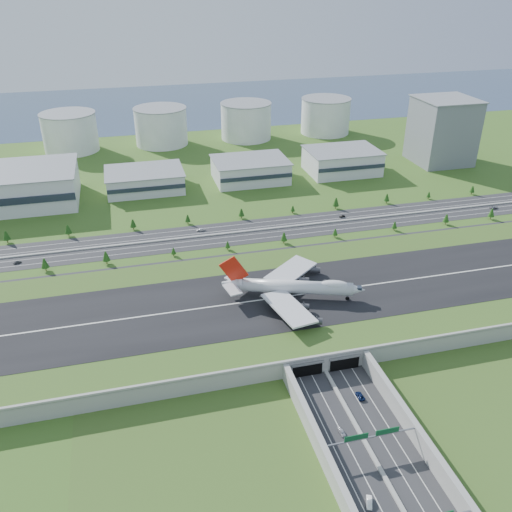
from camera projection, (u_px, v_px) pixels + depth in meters
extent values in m
plane|color=#32581B|center=(291.00, 309.00, 277.55)|extent=(1200.00, 1200.00, 0.00)
cube|color=gray|center=(291.00, 303.00, 275.66)|extent=(520.00, 100.00, 8.00)
cube|color=#374D1A|center=(291.00, 296.00, 273.73)|extent=(520.00, 100.00, 0.16)
cube|color=black|center=(291.00, 296.00, 273.66)|extent=(520.00, 58.00, 0.12)
cube|color=silver|center=(291.00, 296.00, 273.63)|extent=(520.00, 0.90, 0.02)
cube|color=gray|center=(326.00, 355.00, 231.30)|extent=(520.00, 1.20, 1.20)
cube|color=#28282B|center=(388.00, 485.00, 183.60)|extent=(34.00, 120.00, 0.12)
cube|color=gray|center=(388.00, 484.00, 183.41)|extent=(1.60, 120.00, 0.90)
cube|color=gray|center=(328.00, 464.00, 186.32)|extent=(2.40, 100.00, 8.00)
cube|color=gray|center=(423.00, 444.00, 194.22)|extent=(2.40, 100.00, 8.00)
cube|color=black|center=(307.00, 369.00, 231.33)|extent=(13.00, 1.20, 6.00)
cube|color=black|center=(344.00, 363.00, 235.02)|extent=(13.00, 1.20, 6.00)
cylinder|color=gray|center=(321.00, 455.00, 190.66)|extent=(0.70, 0.70, 7.00)
cylinder|color=gray|center=(418.00, 434.00, 198.90)|extent=(0.70, 0.70, 7.00)
cube|color=gray|center=(371.00, 437.00, 193.03)|extent=(38.00, 0.50, 0.50)
cube|color=#0C4C23|center=(356.00, 437.00, 190.98)|extent=(9.00, 0.30, 2.40)
cube|color=#0C4C23|center=(387.00, 431.00, 193.58)|extent=(9.00, 0.30, 2.40)
cube|color=#28282B|center=(248.00, 232.00, 358.64)|extent=(560.00, 36.00, 0.12)
cylinder|color=#3D2819|center=(46.00, 269.00, 312.06)|extent=(0.50, 0.50, 2.88)
cone|color=#12390F|center=(45.00, 263.00, 310.31)|extent=(4.48, 4.48, 5.77)
cylinder|color=#3D2819|center=(107.00, 261.00, 319.47)|extent=(0.50, 0.50, 2.90)
cone|color=#12390F|center=(106.00, 256.00, 317.72)|extent=(4.51, 4.51, 5.79)
cylinder|color=#3D2819|center=(174.00, 254.00, 328.25)|extent=(0.50, 0.50, 1.99)
cone|color=#12390F|center=(173.00, 251.00, 327.05)|extent=(3.10, 3.10, 3.98)
cylinder|color=#3D2819|center=(228.00, 248.00, 335.49)|extent=(0.50, 0.50, 2.04)
cone|color=#12390F|center=(228.00, 244.00, 334.26)|extent=(3.18, 3.18, 4.08)
cylinder|color=#3D2819|center=(284.00, 241.00, 343.24)|extent=(0.50, 0.50, 2.65)
cone|color=#12390F|center=(284.00, 236.00, 341.64)|extent=(4.12, 4.12, 5.30)
cylinder|color=#3D2819|center=(335.00, 236.00, 350.87)|extent=(0.50, 0.50, 2.17)
cone|color=#12390F|center=(335.00, 232.00, 349.56)|extent=(3.37, 3.37, 4.33)
cylinder|color=#3D2819|center=(394.00, 229.00, 359.97)|extent=(0.50, 0.50, 2.27)
cone|color=#12390F|center=(395.00, 225.00, 358.59)|extent=(3.53, 3.53, 4.54)
cylinder|color=#3D2819|center=(446.00, 223.00, 368.19)|extent=(0.50, 0.50, 2.67)
cone|color=#12390F|center=(446.00, 218.00, 366.57)|extent=(4.15, 4.15, 5.34)
cylinder|color=#3D2819|center=(491.00, 217.00, 375.75)|extent=(0.50, 0.50, 2.82)
cone|color=#12390F|center=(492.00, 212.00, 374.05)|extent=(4.39, 4.39, 5.64)
cylinder|color=#3D2819|center=(7.00, 241.00, 343.80)|extent=(0.50, 0.50, 2.93)
cone|color=#12390F|center=(6.00, 235.00, 342.03)|extent=(4.56, 4.56, 5.87)
cylinder|color=#3D2819|center=(69.00, 234.00, 351.92)|extent=(0.50, 0.50, 2.91)
cone|color=#12390F|center=(68.00, 229.00, 350.16)|extent=(4.52, 4.52, 5.81)
cylinder|color=#3D2819|center=(133.00, 228.00, 360.95)|extent=(0.50, 0.50, 2.68)
cone|color=#12390F|center=(133.00, 223.00, 359.32)|extent=(4.17, 4.17, 5.37)
cylinder|color=#3D2819|center=(188.00, 222.00, 368.93)|extent=(0.50, 0.50, 2.40)
cone|color=#12390F|center=(188.00, 218.00, 367.49)|extent=(3.73, 3.73, 4.79)
cylinder|color=#3D2819|center=(241.00, 217.00, 377.02)|extent=(0.50, 0.50, 2.59)
cone|color=#12390F|center=(241.00, 212.00, 375.46)|extent=(4.03, 4.03, 5.18)
cylinder|color=#3D2819|center=(293.00, 212.00, 385.29)|extent=(0.50, 0.50, 1.99)
cone|color=#12390F|center=(293.00, 208.00, 384.08)|extent=(3.09, 3.09, 3.97)
cylinder|color=#3D2819|center=(336.00, 207.00, 392.15)|extent=(0.50, 0.50, 2.94)
cone|color=#12390F|center=(336.00, 202.00, 390.37)|extent=(4.58, 4.58, 5.88)
cylinder|color=#3D2819|center=(386.00, 202.00, 400.93)|extent=(0.50, 0.50, 2.64)
cone|color=#12390F|center=(387.00, 197.00, 399.34)|extent=(4.11, 4.11, 5.28)
cylinder|color=#3D2819|center=(428.00, 198.00, 408.58)|extent=(0.50, 0.50, 2.02)
cone|color=#12390F|center=(429.00, 194.00, 407.36)|extent=(3.14, 3.14, 4.03)
cylinder|color=#3D2819|center=(472.00, 193.00, 416.53)|extent=(0.50, 0.50, 2.46)
cone|color=#12390F|center=(472.00, 189.00, 415.04)|extent=(3.83, 3.83, 4.93)
cube|color=white|center=(145.00, 180.00, 423.22)|extent=(58.00, 42.00, 15.00)
cube|color=white|center=(250.00, 170.00, 441.19)|extent=(58.00, 42.00, 17.00)
cube|color=white|center=(342.00, 161.00, 458.08)|extent=(58.00, 42.00, 19.00)
cube|color=slate|center=(442.00, 131.00, 474.44)|extent=(46.00, 46.00, 55.00)
cylinder|color=silver|center=(70.00, 132.00, 507.93)|extent=(50.00, 50.00, 35.00)
cylinder|color=silver|center=(161.00, 127.00, 526.38)|extent=(50.00, 50.00, 35.00)
cylinder|color=silver|center=(246.00, 121.00, 544.82)|extent=(50.00, 50.00, 35.00)
cylinder|color=silver|center=(325.00, 116.00, 563.26)|extent=(50.00, 50.00, 35.00)
cube|color=#32455F|center=(177.00, 104.00, 687.39)|extent=(1200.00, 260.00, 0.06)
cylinder|color=silver|center=(294.00, 287.00, 269.67)|extent=(57.11, 25.24, 6.64)
cone|color=silver|center=(357.00, 290.00, 267.38)|extent=(10.02, 8.99, 6.64)
cone|color=silver|center=(232.00, 283.00, 271.76)|extent=(11.98, 9.67, 6.64)
ellipsoid|color=silver|center=(334.00, 284.00, 267.09)|extent=(15.07, 9.51, 4.09)
cube|color=silver|center=(289.00, 308.00, 254.82)|extent=(20.16, 33.38, 1.64)
cube|color=silver|center=(291.00, 271.00, 285.80)|extent=(32.71, 30.09, 1.64)
cylinder|color=#38383D|center=(304.00, 307.00, 259.94)|extent=(6.12, 4.70, 3.11)
cylinder|color=#38383D|center=(317.00, 321.00, 249.47)|extent=(6.12, 4.70, 3.11)
cylinder|color=#38383D|center=(304.00, 280.00, 281.81)|extent=(6.12, 4.70, 3.11)
cylinder|color=#38383D|center=(315.00, 270.00, 291.39)|extent=(6.12, 4.70, 3.11)
cube|color=silver|center=(232.00, 289.00, 265.37)|extent=(8.28, 12.39, 0.62)
cube|color=silver|center=(236.00, 275.00, 277.21)|extent=(12.70, 12.19, 0.62)
cube|color=red|center=(234.00, 270.00, 267.95)|extent=(14.29, 5.71, 15.56)
cylinder|color=black|center=(347.00, 298.00, 270.28)|extent=(1.97, 0.73, 1.97)
cylinder|color=black|center=(285.00, 299.00, 269.64)|extent=(1.97, 0.73, 1.97)
cylinder|color=black|center=(286.00, 292.00, 275.47)|extent=(1.97, 0.73, 1.97)
cylinder|color=black|center=(273.00, 299.00, 270.09)|extent=(1.97, 0.73, 1.97)
cylinder|color=black|center=(273.00, 292.00, 275.93)|extent=(1.97, 0.73, 1.97)
imported|color=silver|center=(342.00, 432.00, 203.32)|extent=(1.98, 4.58, 1.54)
imported|color=white|center=(369.00, 502.00, 176.62)|extent=(3.70, 5.51, 1.72)
imported|color=#0D1941|center=(360.00, 396.00, 220.45)|extent=(2.72, 5.56, 1.52)
imported|color=#505054|center=(17.00, 262.00, 319.94)|extent=(4.97, 3.59, 1.57)
imported|color=black|center=(342.00, 216.00, 378.56)|extent=(4.47, 2.42, 1.40)
imported|color=#9F9EA3|center=(494.00, 207.00, 392.36)|extent=(6.41, 3.90, 1.66)
imported|color=silver|center=(200.00, 230.00, 359.33)|extent=(5.69, 2.54, 1.62)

